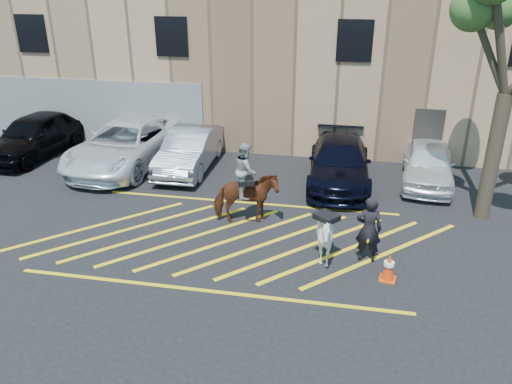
% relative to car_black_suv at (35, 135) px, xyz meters
% --- Properties ---
extents(ground, '(90.00, 90.00, 0.00)m').
position_rel_car_black_suv_xyz_m(ground, '(9.43, -5.18, -0.86)').
color(ground, black).
rests_on(ground, ground).
extents(car_black_suv, '(2.62, 5.25, 1.72)m').
position_rel_car_black_suv_xyz_m(car_black_suv, '(0.00, 0.00, 0.00)').
color(car_black_suv, black).
rests_on(car_black_suv, ground).
extents(car_white_pickup, '(3.34, 6.34, 1.70)m').
position_rel_car_black_suv_xyz_m(car_white_pickup, '(4.13, -0.42, -0.01)').
color(car_white_pickup, white).
rests_on(car_white_pickup, ground).
extents(car_silver_sedan, '(1.65, 4.60, 1.51)m').
position_rel_car_black_suv_xyz_m(car_silver_sedan, '(6.62, -0.33, -0.10)').
color(car_silver_sedan, '#91969F').
rests_on(car_silver_sedan, ground).
extents(car_blue_suv, '(2.26, 5.24, 1.50)m').
position_rel_car_black_suv_xyz_m(car_blue_suv, '(12.21, -0.64, -0.11)').
color(car_blue_suv, black).
rests_on(car_blue_suv, ground).
extents(car_white_suv, '(2.17, 4.42, 1.45)m').
position_rel_car_black_suv_xyz_m(car_white_suv, '(15.28, -0.11, -0.13)').
color(car_white_suv, white).
rests_on(car_white_suv, ground).
extents(handler, '(0.66, 0.44, 1.80)m').
position_rel_car_black_suv_xyz_m(handler, '(13.12, -5.87, 0.04)').
color(handler, black).
rests_on(handler, ground).
extents(warehouse, '(32.42, 10.20, 7.30)m').
position_rel_car_black_suv_xyz_m(warehouse, '(9.42, 6.81, 2.79)').
color(warehouse, tan).
rests_on(warehouse, ground).
extents(hatching_zone, '(12.60, 5.12, 0.01)m').
position_rel_car_black_suv_xyz_m(hatching_zone, '(9.43, -5.48, -0.85)').
color(hatching_zone, yellow).
rests_on(hatching_zone, ground).
extents(mounted_bay, '(2.04, 1.32, 2.48)m').
position_rel_car_black_suv_xyz_m(mounted_bay, '(9.62, -4.35, 0.14)').
color(mounted_bay, maroon).
rests_on(mounted_bay, ground).
extents(saddled_white, '(1.74, 1.77, 1.46)m').
position_rel_car_black_suv_xyz_m(saddled_white, '(12.05, -6.16, -0.12)').
color(saddled_white, silver).
rests_on(saddled_white, ground).
extents(traffic_cone, '(0.44, 0.44, 0.73)m').
position_rel_car_black_suv_xyz_m(traffic_cone, '(13.63, -6.70, -0.49)').
color(traffic_cone, '#E04C09').
rests_on(traffic_cone, ground).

